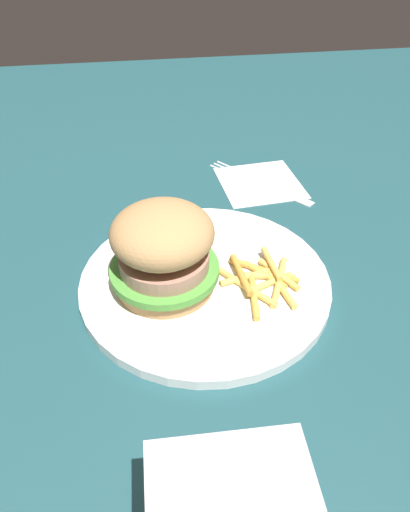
% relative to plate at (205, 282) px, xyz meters
% --- Properties ---
extents(ground_plane, '(1.60, 1.60, 0.00)m').
position_rel_plate_xyz_m(ground_plane, '(-0.01, -0.02, -0.01)').
color(ground_plane, '#1E474C').
extents(plate, '(0.27, 0.27, 0.01)m').
position_rel_plate_xyz_m(plate, '(0.00, 0.00, 0.00)').
color(plate, white).
rests_on(plate, ground_plane).
extents(sandwich, '(0.11, 0.11, 0.09)m').
position_rel_plate_xyz_m(sandwich, '(-0.04, -0.00, 0.05)').
color(sandwich, tan).
rests_on(sandwich, plate).
extents(fries_pile, '(0.09, 0.10, 0.01)m').
position_rel_plate_xyz_m(fries_pile, '(0.06, -0.01, 0.01)').
color(fries_pile, '#E5B251').
rests_on(fries_pile, plate).
extents(napkin, '(0.12, 0.12, 0.00)m').
position_rel_plate_xyz_m(napkin, '(0.11, 0.20, -0.01)').
color(napkin, white).
rests_on(napkin, ground_plane).
extents(fork, '(0.12, 0.14, 0.00)m').
position_rel_plate_xyz_m(fork, '(0.11, 0.20, -0.00)').
color(fork, silver).
rests_on(fork, napkin).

